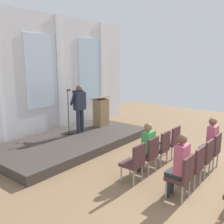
# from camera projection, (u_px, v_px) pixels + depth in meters

# --- Properties ---
(rear_partition) EXTENTS (9.29, 0.14, 4.42)m
(rear_partition) POSITION_uv_depth(u_px,v_px,m) (42.00, 76.00, 9.03)
(rear_partition) COLOR silver
(rear_partition) RESTS_ON ground
(stage_platform) EXTENTS (5.33, 2.64, 0.26)m
(stage_platform) POSITION_uv_depth(u_px,v_px,m) (74.00, 141.00, 8.44)
(stage_platform) COLOR #3F3833
(stage_platform) RESTS_ON ground
(speaker) EXTENTS (0.51, 0.69, 1.68)m
(speaker) POSITION_uv_depth(u_px,v_px,m) (79.00, 105.00, 8.83)
(speaker) COLOR #232838
(speaker) RESTS_ON stage_platform
(mic_stand) EXTENTS (0.28, 0.28, 1.56)m
(mic_stand) POSITION_uv_depth(u_px,v_px,m) (69.00, 124.00, 8.80)
(mic_stand) COLOR black
(mic_stand) RESTS_ON stage_platform
(lectern) EXTENTS (0.60, 0.48, 1.16)m
(lectern) POSITION_uv_depth(u_px,v_px,m) (101.00, 112.00, 9.89)
(lectern) COLOR #93724C
(lectern) RESTS_ON stage_platform
(chair_r0_c0) EXTENTS (0.46, 0.44, 0.94)m
(chair_r0_c0) POSITION_uv_depth(u_px,v_px,m) (135.00, 161.00, 5.77)
(chair_r0_c0) COLOR #99999E
(chair_r0_c0) RESTS_ON ground
(chair_r0_c1) EXTENTS (0.46, 0.44, 0.94)m
(chair_r0_c1) POSITION_uv_depth(u_px,v_px,m) (149.00, 153.00, 6.27)
(chair_r0_c1) COLOR #99999E
(chair_r0_c1) RESTS_ON ground
(audience_r0_c1) EXTENTS (0.36, 0.39, 1.29)m
(audience_r0_c1) POSITION_uv_depth(u_px,v_px,m) (146.00, 145.00, 6.28)
(audience_r0_c1) COLOR #2D2D33
(audience_r0_c1) RESTS_ON ground
(chair_r0_c2) EXTENTS (0.46, 0.44, 0.94)m
(chair_r0_c2) POSITION_uv_depth(u_px,v_px,m) (161.00, 146.00, 6.76)
(chair_r0_c2) COLOR #99999E
(chair_r0_c2) RESTS_ON ground
(chair_r0_c3) EXTENTS (0.46, 0.44, 0.94)m
(chair_r0_c3) POSITION_uv_depth(u_px,v_px,m) (172.00, 140.00, 7.26)
(chair_r0_c3) COLOR #99999E
(chair_r0_c3) RESTS_ON ground
(chair_r1_c0) EXTENTS (0.46, 0.44, 0.94)m
(chair_r1_c0) POSITION_uv_depth(u_px,v_px,m) (182.00, 174.00, 5.08)
(chair_r1_c0) COLOR #99999E
(chair_r1_c0) RESTS_ON ground
(audience_r1_c0) EXTENTS (0.36, 0.39, 1.37)m
(audience_r1_c0) POSITION_uv_depth(u_px,v_px,m) (179.00, 163.00, 5.08)
(audience_r1_c0) COLOR #2D2D33
(audience_r1_c0) RESTS_ON ground
(chair_r1_c1) EXTENTS (0.46, 0.44, 0.94)m
(chair_r1_c1) POSITION_uv_depth(u_px,v_px,m) (194.00, 164.00, 5.58)
(chair_r1_c1) COLOR #99999E
(chair_r1_c1) RESTS_ON ground
(chair_r1_c2) EXTENTS (0.46, 0.44, 0.94)m
(chair_r1_c2) POSITION_uv_depth(u_px,v_px,m) (204.00, 156.00, 6.07)
(chair_r1_c2) COLOR #99999E
(chair_r1_c2) RESTS_ON ground
(chair_r1_c3) EXTENTS (0.46, 0.44, 0.94)m
(chair_r1_c3) POSITION_uv_depth(u_px,v_px,m) (213.00, 149.00, 6.57)
(chair_r1_c3) COLOR #99999E
(chair_r1_c3) RESTS_ON ground
(audience_r1_c3) EXTENTS (0.36, 0.39, 1.35)m
(audience_r1_c3) POSITION_uv_depth(u_px,v_px,m) (210.00, 140.00, 6.57)
(audience_r1_c3) COLOR #2D2D33
(audience_r1_c3) RESTS_ON ground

